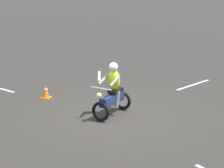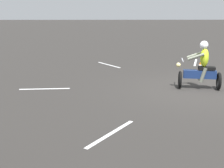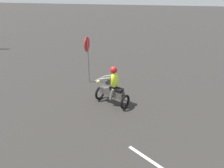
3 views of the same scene
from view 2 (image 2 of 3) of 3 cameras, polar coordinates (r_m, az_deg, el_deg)
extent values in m
plane|color=#2D2B28|center=(11.09, 15.23, -1.00)|extent=(120.00, 120.00, 0.00)
torus|color=black|center=(11.09, 12.33, 0.77)|extent=(0.21, 0.61, 0.60)
torus|color=black|center=(11.25, 18.95, 0.51)|extent=(0.21, 0.61, 0.60)
cube|color=navy|center=(11.11, 15.73, 1.74)|extent=(1.13, 0.43, 0.28)
cube|color=black|center=(11.09, 16.93, 2.81)|extent=(0.60, 0.36, 0.10)
cylinder|color=silver|center=(10.96, 12.78, 4.32)|extent=(0.16, 0.70, 0.04)
sphere|color=#F2E08C|center=(10.98, 12.05, 3.43)|extent=(0.19, 0.19, 0.16)
ellipsoid|color=#CCEA26|center=(11.02, 16.55, 4.67)|extent=(0.35, 0.44, 0.64)
cylinder|color=slate|center=(11.17, 14.91, 5.15)|extent=(0.55, 0.19, 0.27)
cylinder|color=slate|center=(10.78, 15.11, 4.84)|extent=(0.55, 0.19, 0.27)
cylinder|color=slate|center=(11.25, 16.16, 1.87)|extent=(0.26, 0.16, 0.51)
cylinder|color=slate|center=(10.98, 16.33, 1.57)|extent=(0.26, 0.16, 0.51)
sphere|color=white|center=(10.96, 16.49, 6.84)|extent=(0.33, 0.33, 0.28)
cube|color=orange|center=(14.11, 15.72, 2.16)|extent=(0.32, 0.32, 0.03)
cone|color=orange|center=(14.06, 15.78, 3.08)|extent=(0.24, 0.24, 0.43)
cylinder|color=white|center=(14.05, 15.80, 3.33)|extent=(0.13, 0.13, 0.05)
cube|color=silver|center=(11.04, -12.23, -0.87)|extent=(1.73, 0.19, 0.01)
cube|color=silver|center=(7.07, -0.19, -9.02)|extent=(1.13, 1.59, 0.01)
cube|color=silver|center=(16.54, 15.01, 3.84)|extent=(0.74, 2.01, 0.01)
cube|color=silver|center=(15.29, -0.58, 3.52)|extent=(1.11, 1.60, 0.01)
camera|label=1|loc=(10.59, -60.66, 16.32)|focal=70.00mm
camera|label=3|loc=(8.22, 38.82, 23.07)|focal=35.00mm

